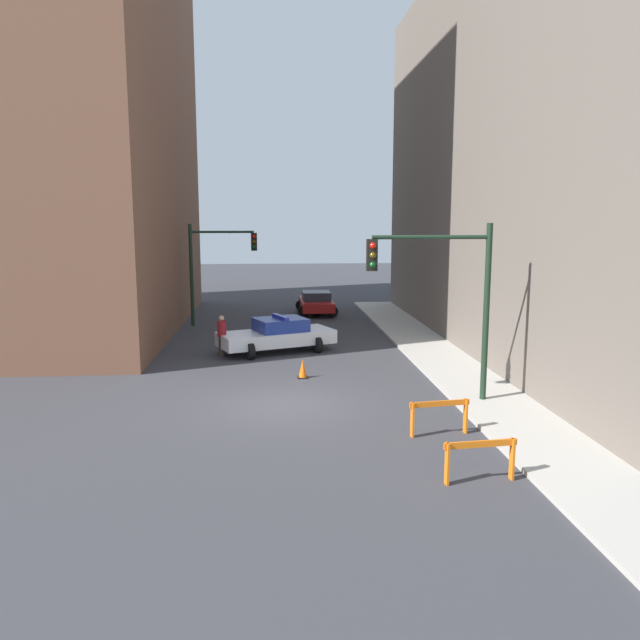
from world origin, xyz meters
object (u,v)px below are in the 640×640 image
Objects in this scene: parked_car_near at (316,302)px; barrier_front at (480,454)px; barrier_mid at (439,412)px; police_car at (277,335)px; traffic_light_far at (213,260)px; pedestrian_crossing at (222,335)px; traffic_light_near at (448,286)px; traffic_cone at (303,369)px.

barrier_front is (1.68, -23.81, -0.06)m from parked_car_near.
police_car is at bearing 110.82° from barrier_mid.
traffic_light_far is 3.13× the size of pedestrian_crossing.
traffic_light_near is at bearing -150.08° from pedestrian_crossing.
traffic_light_far is 18.83m from barrier_mid.
traffic_light_near reaches higher than pedestrian_crossing.
police_car reaches higher than parked_car_near.
parked_car_near is at bearing -34.37° from police_car.
police_car is (3.18, -6.77, -2.67)m from traffic_light_far.
traffic_light_near is at bearing -82.63° from parked_car_near.
barrier_mid is (-0.08, 2.89, 0.00)m from barrier_front.
traffic_cone is (3.99, -11.14, -3.08)m from traffic_light_far.
barrier_front reaches higher than traffic_cone.
traffic_light_far reaches higher than parked_car_near.
barrier_front and barrier_mid have the same top height.
traffic_light_far is 7.94m from police_car.
parked_car_near is 2.60× the size of pedestrian_crossing.
police_car reaches higher than traffic_cone.
police_car reaches higher than barrier_front.
police_car is (-4.86, 7.76, -2.81)m from traffic_light_near.
traffic_light_far is 21.53m from barrier_front.
pedestrian_crossing is (-7.07, 7.09, -2.67)m from traffic_light_near.
police_car is at bearing -103.11° from parked_car_near.
traffic_light_near is 9.58m from police_car.
traffic_light_far reaches higher than police_car.
barrier_front is 2.43× the size of traffic_cone.
barrier_mid is at bearing 179.16° from police_car.
traffic_light_near is 3.13× the size of pedestrian_crossing.
traffic_light_far reaches higher than pedestrian_crossing.
traffic_light_near reaches higher than traffic_light_far.
parked_car_near reaches higher than barrier_mid.
traffic_light_near reaches higher than barrier_mid.
pedestrian_crossing is 1.04× the size of barrier_front.
parked_car_near is at bearing 84.04° from traffic_cone.
police_car is 3.16× the size of barrier_front.
pedestrian_crossing is at bearing 134.96° from traffic_light_near.
traffic_light_far is 3.27× the size of barrier_mid.
parked_car_near is at bearing 94.03° from barrier_front.
traffic_light_far is at bearing 3.48° from police_car.
traffic_light_far is at bearing 112.55° from barrier_mid.
barrier_front is at bearing 175.23° from police_car.
traffic_light_near is at bearing -169.63° from police_car.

